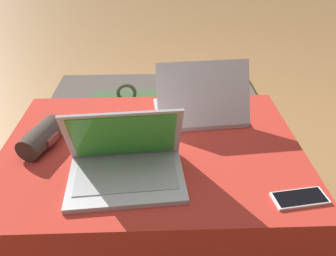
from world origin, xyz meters
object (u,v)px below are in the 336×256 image
at_px(laptop_far, 200,106).
at_px(wrist_brace, 41,137).
at_px(backpack, 130,132).
at_px(cell_phone, 300,198).
at_px(laptop_near, 126,164).

relative_size(laptop_far, wrist_brace, 1.92).
xyz_separation_m(backpack, wrist_brace, (-0.25, -0.44, 0.29)).
bearing_deg(backpack, cell_phone, 123.78).
distance_m(laptop_far, wrist_brace, 0.57).
xyz_separation_m(laptop_far, wrist_brace, (-0.55, -0.17, -0.01)).
bearing_deg(cell_phone, backpack, 28.89).
xyz_separation_m(cell_phone, wrist_brace, (-0.77, 0.27, 0.03)).
relative_size(backpack, wrist_brace, 2.47).
distance_m(laptop_near, cell_phone, 0.50).
distance_m(cell_phone, wrist_brace, 0.82).
bearing_deg(laptop_near, laptop_far, 47.94).
distance_m(laptop_near, wrist_brace, 0.33).
bearing_deg(laptop_far, laptop_near, 47.20).
height_order(laptop_near, wrist_brace, laptop_near).
relative_size(laptop_near, cell_phone, 2.25).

